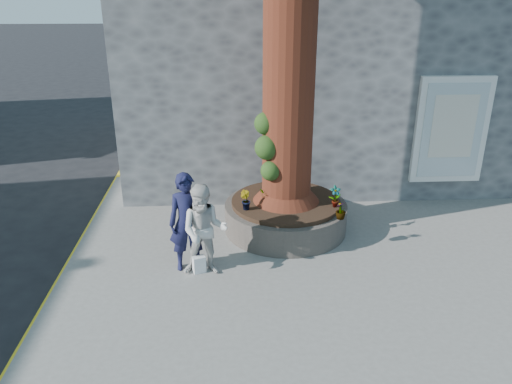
{
  "coord_description": "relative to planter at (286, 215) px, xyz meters",
  "views": [
    {
      "loc": [
        -0.23,
        -6.53,
        4.45
      ],
      "look_at": [
        0.19,
        1.15,
        1.25
      ],
      "focal_mm": 35.0,
      "sensor_mm": 36.0,
      "label": 1
    }
  ],
  "objects": [
    {
      "name": "ground",
      "position": [
        -0.8,
        -2.0,
        -0.41
      ],
      "size": [
        120.0,
        120.0,
        0.0
      ],
      "primitive_type": "plane",
      "color": "black",
      "rests_on": "ground"
    },
    {
      "name": "pavement",
      "position": [
        0.7,
        -1.0,
        -0.35
      ],
      "size": [
        9.0,
        8.0,
        0.12
      ],
      "primitive_type": "cube",
      "color": "slate",
      "rests_on": "ground"
    },
    {
      "name": "yellow_line",
      "position": [
        -3.85,
        -1.0,
        -0.41
      ],
      "size": [
        0.1,
        30.0,
        0.01
      ],
      "primitive_type": "cube",
      "color": "yellow",
      "rests_on": "ground"
    },
    {
      "name": "stone_shop",
      "position": [
        1.7,
        5.2,
        2.75
      ],
      "size": [
        10.3,
        8.3,
        6.3
      ],
      "color": "#4A4C4F",
      "rests_on": "ground"
    },
    {
      "name": "planter",
      "position": [
        0.0,
        0.0,
        0.0
      ],
      "size": [
        2.3,
        2.3,
        0.6
      ],
      "color": "black",
      "rests_on": "pavement"
    },
    {
      "name": "man",
      "position": [
        -1.73,
        -1.32,
        0.53
      ],
      "size": [
        0.65,
        0.47,
        1.65
      ],
      "primitive_type": "imported",
      "rotation": [
        0.0,
        0.0,
        0.13
      ],
      "color": "#121433",
      "rests_on": "pavement"
    },
    {
      "name": "woman",
      "position": [
        -1.46,
        -1.5,
        0.47
      ],
      "size": [
        0.76,
        0.61,
        1.52
      ],
      "primitive_type": "imported",
      "rotation": [
        0.0,
        0.0,
        -0.04
      ],
      "color": "silver",
      "rests_on": "pavement"
    },
    {
      "name": "shopping_bag",
      "position": [
        -1.57,
        -1.48,
        -0.15
      ],
      "size": [
        0.23,
        0.18,
        0.28
      ],
      "primitive_type": "cube",
      "rotation": [
        0.0,
        0.0,
        0.36
      ],
      "color": "white",
      "rests_on": "pavement"
    },
    {
      "name": "plant_a",
      "position": [
        0.85,
        -0.35,
        0.51
      ],
      "size": [
        0.24,
        0.19,
        0.41
      ],
      "primitive_type": "imported",
      "rotation": [
        0.0,
        0.0,
        0.21
      ],
      "color": "gray",
      "rests_on": "planter"
    },
    {
      "name": "plant_b",
      "position": [
        -0.77,
        -0.37,
        0.48
      ],
      "size": [
        0.27,
        0.27,
        0.35
      ],
      "primitive_type": "imported",
      "rotation": [
        0.0,
        0.0,
        2.38
      ],
      "color": "gray",
      "rests_on": "planter"
    },
    {
      "name": "plant_c",
      "position": [
        0.85,
        -0.85,
        0.47
      ],
      "size": [
        0.25,
        0.25,
        0.32
      ],
      "primitive_type": "imported",
      "rotation": [
        0.0,
        0.0,
        3.87
      ],
      "color": "gray",
      "rests_on": "planter"
    },
    {
      "name": "plant_d",
      "position": [
        -0.38,
        -0.16,
        0.46
      ],
      "size": [
        0.27,
        0.29,
        0.29
      ],
      "primitive_type": "imported",
      "rotation": [
        0.0,
        0.0,
        4.84
      ],
      "color": "gray",
      "rests_on": "planter"
    }
  ]
}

